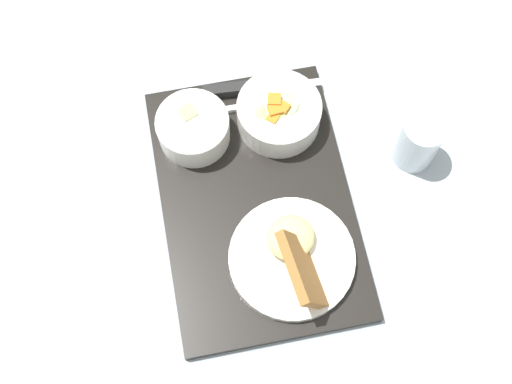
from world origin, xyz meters
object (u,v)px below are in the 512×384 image
(bowl_soup, at_px, (193,127))
(spoon, at_px, (252,105))
(knife, at_px, (236,89))
(glass_water, at_px, (418,143))
(bowl_salad, at_px, (279,113))
(plate_main, at_px, (294,257))

(bowl_soup, distance_m, spoon, 0.11)
(knife, distance_m, glass_water, 0.30)
(spoon, bearing_deg, glass_water, -27.99)
(spoon, bearing_deg, knife, 121.38)
(bowl_salad, xyz_separation_m, spoon, (-0.03, -0.04, -0.02))
(plate_main, height_order, spoon, plate_main)
(bowl_soup, bearing_deg, plate_main, 31.45)
(plate_main, xyz_separation_m, glass_water, (-0.16, 0.21, 0.01))
(bowl_soup, relative_size, glass_water, 1.18)
(bowl_salad, relative_size, bowl_soup, 1.16)
(knife, bearing_deg, spoon, -55.04)
(bowl_soup, relative_size, knife, 0.59)
(bowl_salad, distance_m, spoon, 0.05)
(glass_water, bearing_deg, bowl_soup, -99.49)
(knife, bearing_deg, plate_main, -80.48)
(bowl_salad, relative_size, plate_main, 0.71)
(bowl_soup, distance_m, glass_water, 0.34)
(bowl_soup, distance_m, plate_main, 0.25)
(bowl_soup, bearing_deg, knife, 135.51)
(spoon, bearing_deg, bowl_salad, -43.41)
(bowl_salad, bearing_deg, bowl_soup, -84.28)
(bowl_salad, relative_size, knife, 0.68)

